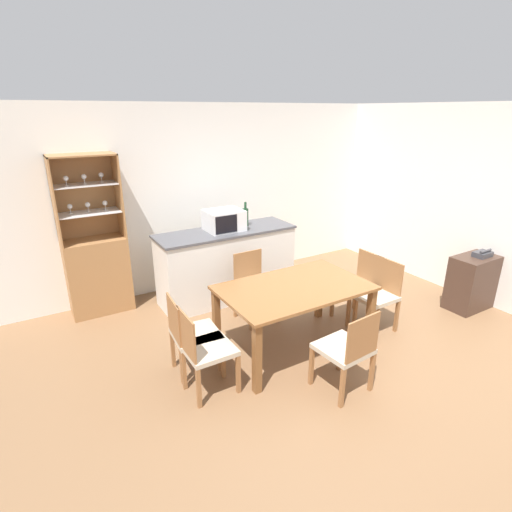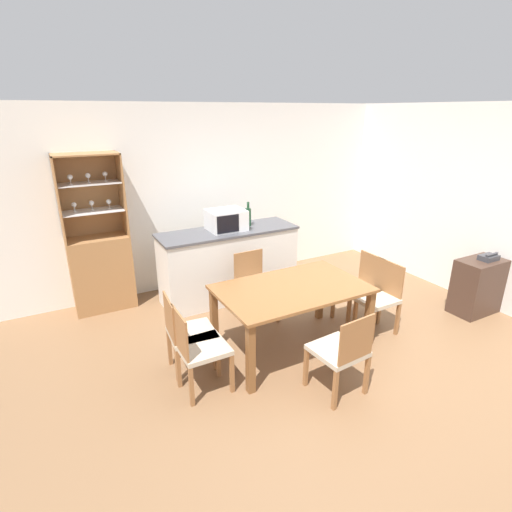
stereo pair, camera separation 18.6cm
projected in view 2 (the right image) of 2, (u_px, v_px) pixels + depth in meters
ground_plane at (335, 360)px, 4.15m from camera, size 18.00×18.00×0.00m
wall_back at (227, 195)px, 5.88m from camera, size 6.80×0.06×2.55m
wall_right at (485, 207)px, 5.12m from camera, size 0.06×4.60×2.55m
kitchen_counter at (229, 264)px, 5.42m from camera, size 1.86×0.61×0.96m
display_cabinet at (101, 263)px, 5.09m from camera, size 0.74×0.40×1.98m
dining_table at (292, 296)px, 4.13m from camera, size 1.53×0.95×0.74m
dining_chair_head_near at (341, 352)px, 3.54m from camera, size 0.46×0.46×0.83m
dining_chair_side_right_far at (360, 288)px, 4.81m from camera, size 0.43×0.43×0.83m
dining_chair_side_left_near at (199, 348)px, 3.60m from camera, size 0.43×0.43×0.83m
dining_chair_head_far at (255, 286)px, 4.87m from camera, size 0.43×0.43×0.83m
dining_chair_side_right_near at (377, 297)px, 4.58m from camera, size 0.43×0.43×0.83m
dining_chair_side_left_far at (188, 333)px, 3.84m from camera, size 0.46×0.46×0.83m
microwave at (226, 220)px, 5.22m from camera, size 0.47×0.40×0.27m
wine_bottle at (248, 216)px, 5.41m from camera, size 0.08×0.08×0.33m
side_cabinet at (477, 286)px, 5.04m from camera, size 0.60×0.36×0.71m
telephone at (489, 257)px, 4.91m from camera, size 0.23×0.15×0.10m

